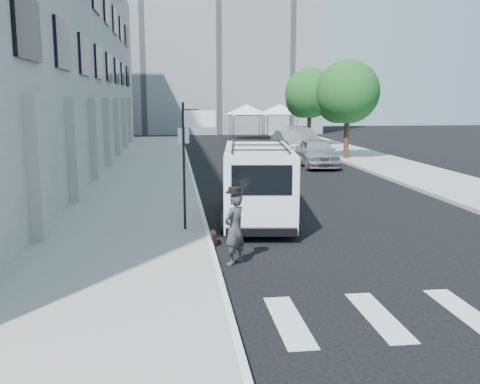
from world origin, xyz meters
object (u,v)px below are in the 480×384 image
object	(u,v)px
briefcase	(213,238)
parked_car_b	(292,143)
suitcase	(236,223)
cargo_van	(258,182)
businessman	(234,229)
parked_car_c	(302,138)
parked_car_a	(317,153)

from	to	relation	value
briefcase	parked_car_b	bearing A→B (deg)	71.40
suitcase	briefcase	bearing A→B (deg)	-122.42
briefcase	cargo_van	bearing A→B (deg)	59.83
suitcase	cargo_van	bearing A→B (deg)	66.38
businessman	cargo_van	size ratio (longest dim) A/B	0.27
parked_car_b	parked_car_c	bearing A→B (deg)	65.87
suitcase	parked_car_a	size ratio (longest dim) A/B	0.26
parked_car_a	businessman	bearing A→B (deg)	-108.05
businessman	suitcase	size ratio (longest dim) A/B	1.37
cargo_van	parked_car_b	bearing A→B (deg)	80.97
cargo_van	businessman	bearing A→B (deg)	-98.44
businessman	cargo_van	world-z (taller)	cargo_van
suitcase	parked_car_b	xyz separation A→B (m)	(6.20, 20.25, 0.51)
parked_car_c	parked_car_b	bearing A→B (deg)	-109.79
parked_car_a	suitcase	bearing A→B (deg)	-110.45
suitcase	parked_car_a	world-z (taller)	parked_car_a
parked_car_a	parked_car_b	size ratio (longest dim) A/B	0.92
suitcase	parked_car_b	distance (m)	21.19
parked_car_a	parked_car_b	world-z (taller)	parked_car_b
parked_car_b	cargo_van	bearing A→B (deg)	-109.52
businessman	briefcase	xyz separation A→B (m)	(-0.35, 1.71, -0.66)
parked_car_b	businessman	bearing A→B (deg)	-109.40
businessman	briefcase	size ratio (longest dim) A/B	3.78
parked_car_b	parked_car_c	xyz separation A→B (m)	(1.80, 4.78, -0.02)
briefcase	parked_car_b	size ratio (longest dim) A/B	0.09
parked_car_b	parked_car_c	world-z (taller)	parked_car_b
businessman	parked_car_c	xyz separation A→B (m)	(8.35, 27.74, -0.02)
parked_car_b	parked_car_c	size ratio (longest dim) A/B	0.91
cargo_van	parked_car_a	size ratio (longest dim) A/B	1.33
briefcase	parked_car_c	distance (m)	27.46
briefcase	parked_car_a	xyz separation A→B (m)	(6.90, 15.22, 0.62)
suitcase	cargo_van	world-z (taller)	cargo_van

